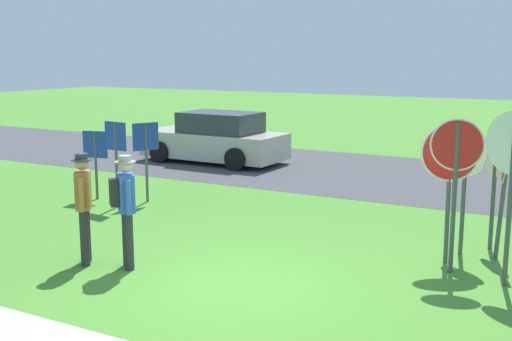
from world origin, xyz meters
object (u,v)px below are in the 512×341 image
(info_panel_leftmost, at_px, (146,148))
(info_panel_middle, at_px, (95,153))
(stop_sign_center_cluster, at_px, (450,167))
(info_panel_rightmost, at_px, (116,149))
(stop_sign_tallest, at_px, (465,168))
(stop_sign_far_back, at_px, (456,168))
(stop_sign_leaning_right, at_px, (495,168))
(person_in_teal, at_px, (84,202))
(stop_sign_rear_right, at_px, (504,170))
(person_on_left, at_px, (125,203))
(parked_car_on_street, at_px, (215,139))

(info_panel_leftmost, distance_m, info_panel_middle, 1.22)
(stop_sign_center_cluster, relative_size, info_panel_rightmost, 1.20)
(stop_sign_tallest, distance_m, stop_sign_far_back, 1.01)
(stop_sign_tallest, relative_size, stop_sign_leaning_right, 1.03)
(stop_sign_leaning_right, xyz_separation_m, person_in_teal, (-5.42, -3.81, -0.40))
(stop_sign_rear_right, distance_m, person_on_left, 5.86)
(info_panel_rightmost, bearing_deg, stop_sign_tallest, 1.24)
(person_in_teal, distance_m, info_panel_leftmost, 4.23)
(info_panel_middle, bearing_deg, parked_car_on_street, 93.15)
(stop_sign_center_cluster, bearing_deg, stop_sign_far_back, -69.19)
(parked_car_on_street, bearing_deg, person_in_teal, -70.01)
(stop_sign_tallest, distance_m, info_panel_middle, 8.00)
(stop_sign_rear_right, height_order, info_panel_leftmost, stop_sign_rear_right)
(stop_sign_rear_right, height_order, info_panel_middle, stop_sign_rear_right)
(stop_sign_tallest, height_order, info_panel_middle, stop_sign_tallest)
(stop_sign_far_back, relative_size, person_on_left, 1.33)
(stop_sign_center_cluster, relative_size, stop_sign_tallest, 1.05)
(stop_sign_tallest, height_order, stop_sign_leaning_right, stop_sign_tallest)
(person_in_teal, bearing_deg, stop_sign_center_cluster, 29.51)
(stop_sign_far_back, bearing_deg, stop_sign_tallest, 92.73)
(stop_sign_center_cluster, height_order, info_panel_middle, stop_sign_center_cluster)
(info_panel_middle, xyz_separation_m, info_panel_rightmost, (0.91, -0.36, 0.20))
(stop_sign_leaning_right, height_order, info_panel_leftmost, stop_sign_leaning_right)
(parked_car_on_street, distance_m, stop_sign_leaning_right, 10.12)
(person_on_left, xyz_separation_m, info_panel_leftmost, (-2.49, 3.67, 0.20))
(person_in_teal, xyz_separation_m, info_panel_leftmost, (-1.80, 3.82, 0.22))
(person_on_left, bearing_deg, stop_sign_center_cluster, 31.99)
(stop_sign_tallest, bearing_deg, parked_car_on_street, 145.61)
(person_on_left, bearing_deg, info_panel_rightmost, 132.58)
(parked_car_on_street, bearing_deg, info_panel_leftmost, -74.14)
(person_in_teal, bearing_deg, stop_sign_leaning_right, 35.11)
(person_in_teal, distance_m, info_panel_rightmost, 3.75)
(person_on_left, bearing_deg, stop_sign_tallest, 35.88)
(stop_sign_far_back, xyz_separation_m, info_panel_middle, (-8.04, 1.20, -0.53))
(stop_sign_tallest, bearing_deg, stop_sign_rear_right, 0.34)
(stop_sign_tallest, height_order, person_on_left, stop_sign_tallest)
(info_panel_rightmost, bearing_deg, stop_sign_leaning_right, 5.18)
(stop_sign_rear_right, distance_m, stop_sign_leaning_right, 0.56)
(stop_sign_center_cluster, height_order, stop_sign_rear_right, stop_sign_center_cluster)
(stop_sign_far_back, distance_m, info_panel_rightmost, 7.19)
(person_in_teal, relative_size, info_panel_rightmost, 0.95)
(person_in_teal, height_order, info_panel_leftmost, info_panel_leftmost)
(stop_sign_center_cluster, height_order, stop_sign_tallest, stop_sign_center_cluster)
(stop_sign_leaning_right, height_order, person_in_teal, stop_sign_leaning_right)
(parked_car_on_street, distance_m, stop_sign_rear_right, 10.57)
(stop_sign_center_cluster, bearing_deg, parked_car_on_street, 142.81)
(stop_sign_tallest, relative_size, person_on_left, 1.21)
(info_panel_leftmost, bearing_deg, stop_sign_leaning_right, -0.08)
(stop_sign_center_cluster, xyz_separation_m, stop_sign_leaning_right, (0.52, 1.04, -0.12))
(stop_sign_leaning_right, xyz_separation_m, info_panel_rightmost, (-7.46, -0.68, -0.13))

